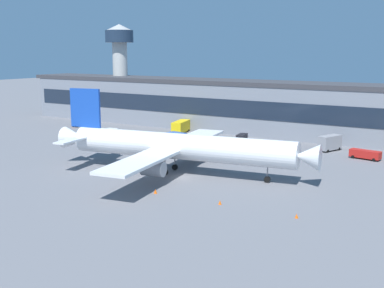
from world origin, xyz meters
The scene contains 13 objects.
ground_plane centered at (0.00, 0.00, 0.00)m, with size 600.00×600.00×0.00m, color slate.
terminal_building centered at (0.00, 52.73, 7.28)m, with size 183.61×14.90×14.52m.
airliner centered at (-2.77, 2.16, 5.16)m, with size 51.47×44.35×15.31m.
control_tower centered at (-61.75, 55.68, 19.71)m, with size 9.40×9.40×31.57m.
pushback_tractor centered at (-22.70, 31.96, 1.05)m, with size 5.15×3.32×1.75m.
belt_loader centered at (24.63, 33.44, 1.15)m, with size 6.65×3.05×1.95m.
fuel_truck centered at (-27.39, 40.77, 1.88)m, with size 4.83×8.83×3.35m.
stair_truck centered at (15.50, 38.53, 1.98)m, with size 4.38×6.46×3.55m.
follow_me_car centered at (-7.07, 38.48, 1.09)m, with size 2.62×4.66×1.85m.
baggage_tug centered at (-60.58, 33.91, 1.09)m, with size 2.32×3.73×1.85m.
traffic_cone_0 centered at (13.43, -10.08, 0.31)m, with size 0.50×0.50×0.63m, color #F2590C.
traffic_cone_1 centered at (1.87, -10.64, 0.36)m, with size 0.57×0.57×0.72m, color #F2590C.
traffic_cone_2 centered at (25.24, -9.75, 0.31)m, with size 0.50×0.50×0.62m, color #F2590C.
Camera 1 is at (46.71, -70.68, 22.40)m, focal length 45.08 mm.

